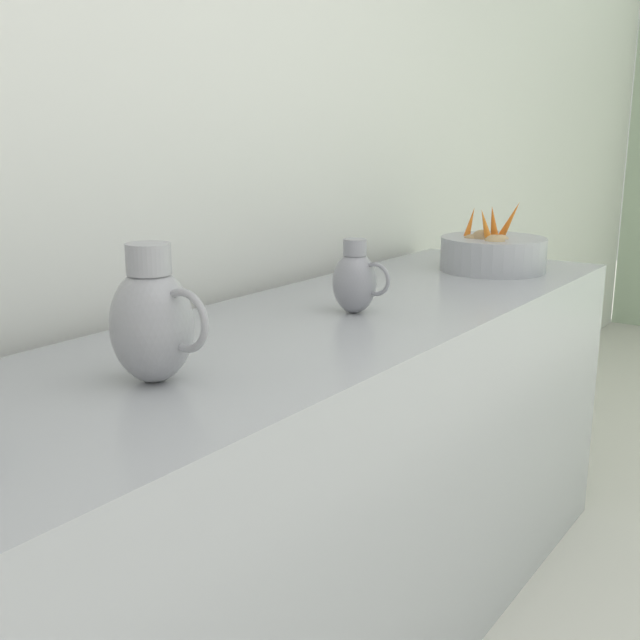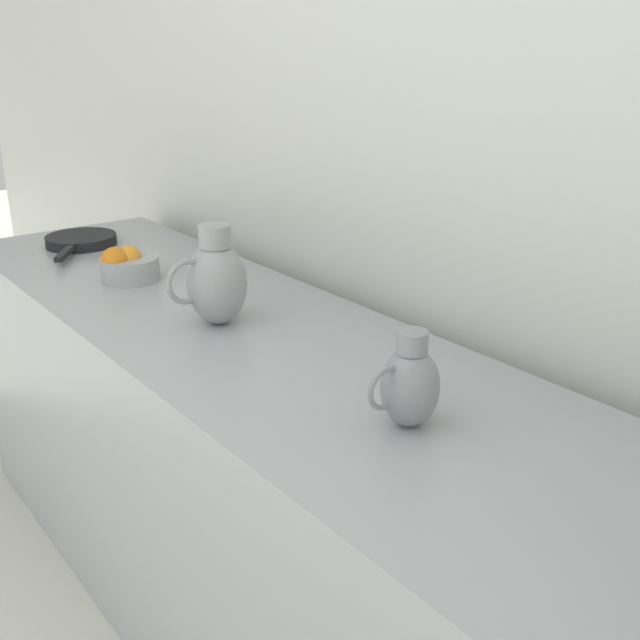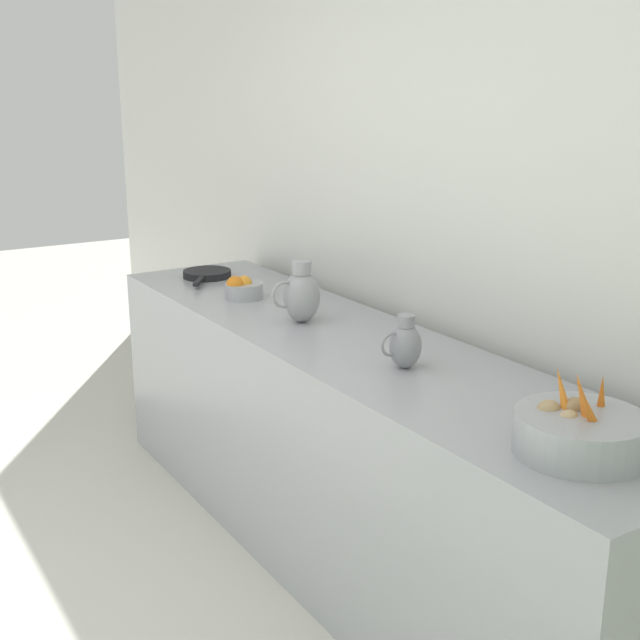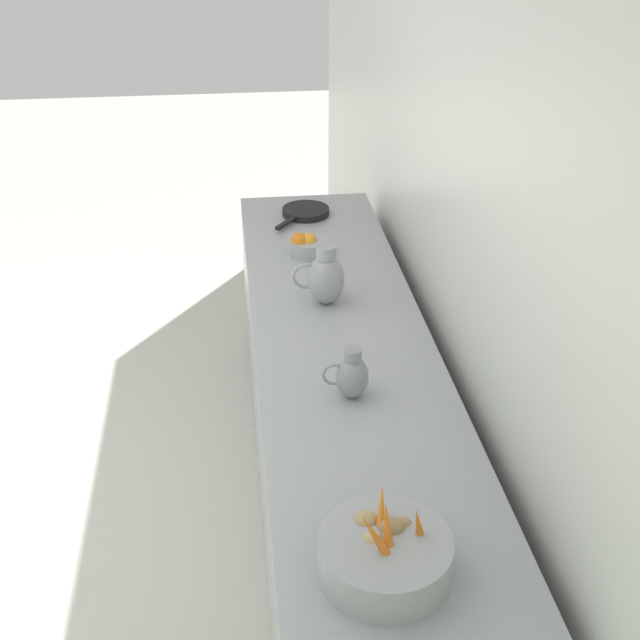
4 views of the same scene
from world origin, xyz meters
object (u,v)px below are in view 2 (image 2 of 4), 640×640
object	(u,v)px
metal_pitcher_short	(409,384)
skillet_on_counter	(81,240)
metal_pitcher_tall	(216,280)
orange_bowl	(127,266)

from	to	relation	value
metal_pitcher_short	skillet_on_counter	distance (m)	1.62
metal_pitcher_tall	skillet_on_counter	size ratio (longest dim) A/B	0.73
orange_bowl	metal_pitcher_short	size ratio (longest dim) A/B	0.92
orange_bowl	metal_pitcher_short	world-z (taller)	metal_pitcher_short
metal_pitcher_tall	metal_pitcher_short	distance (m)	0.68
orange_bowl	metal_pitcher_tall	distance (m)	0.48
orange_bowl	metal_pitcher_tall	size ratio (longest dim) A/B	0.68
metal_pitcher_short	skillet_on_counter	world-z (taller)	metal_pitcher_short
skillet_on_counter	metal_pitcher_short	bearing A→B (deg)	89.70
skillet_on_counter	metal_pitcher_tall	bearing A→B (deg)	89.16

